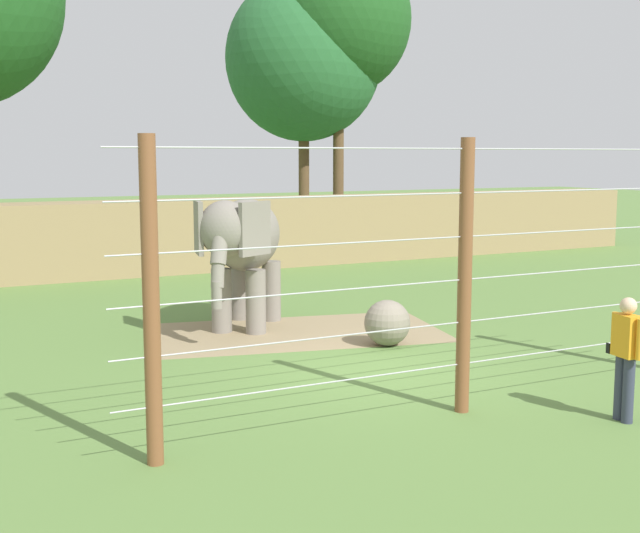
{
  "coord_description": "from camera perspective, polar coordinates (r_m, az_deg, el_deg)",
  "views": [
    {
      "loc": [
        -6.69,
        -11.29,
        3.51
      ],
      "look_at": [
        0.31,
        2.55,
        1.4
      ],
      "focal_mm": 45.92,
      "sensor_mm": 36.0,
      "label": 1
    }
  ],
  "objects": [
    {
      "name": "tree_far_left",
      "position": [
        34.29,
        -1.15,
        14.26
      ],
      "size": [
        6.36,
        6.36,
        10.76
      ],
      "color": "brown",
      "rests_on": "ground"
    },
    {
      "name": "dirt_patch",
      "position": [
        16.39,
        -1.62,
        -4.61
      ],
      "size": [
        6.29,
        4.34,
        0.01
      ],
      "primitive_type": "cube",
      "rotation": [
        0.0,
        0.0,
        -0.22
      ],
      "color": "#937F5B",
      "rests_on": "ground"
    },
    {
      "name": "elephant",
      "position": [
        16.53,
        -5.39,
        1.71
      ],
      "size": [
        2.8,
        3.19,
        2.69
      ],
      "color": "gray",
      "rests_on": "ground"
    },
    {
      "name": "zookeeper",
      "position": [
        11.56,
        20.55,
        -5.67
      ],
      "size": [
        0.26,
        0.59,
        1.67
      ],
      "color": "#33384C",
      "rests_on": "ground"
    },
    {
      "name": "cable_fence",
      "position": [
        11.23,
        10.08,
        -0.68
      ],
      "size": [
        9.64,
        0.19,
        3.75
      ],
      "color": "brown",
      "rests_on": "ground"
    },
    {
      "name": "tree_left_of_centre",
      "position": [
        34.2,
        1.32,
        16.77
      ],
      "size": [
        5.8,
        5.8,
        11.96
      ],
      "color": "brown",
      "rests_on": "ground"
    },
    {
      "name": "enrichment_ball",
      "position": [
        15.25,
        4.71,
        -3.94
      ],
      "size": [
        0.86,
        0.86,
        0.86
      ],
      "primitive_type": "sphere",
      "color": "gray",
      "rests_on": "ground"
    },
    {
      "name": "ground_plane",
      "position": [
        13.59,
        3.71,
        -7.24
      ],
      "size": [
        120.0,
        120.0,
        0.0
      ],
      "primitive_type": "plane",
      "color": "#5B7F3D"
    },
    {
      "name": "embankment_wall",
      "position": [
        25.11,
        -11.26,
        2.06
      ],
      "size": [
        36.0,
        1.8,
        2.18
      ],
      "primitive_type": "cube",
      "color": "#997F56",
      "rests_on": "ground"
    }
  ]
}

